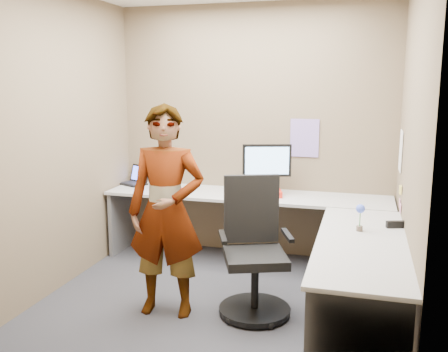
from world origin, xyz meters
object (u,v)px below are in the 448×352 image
(office_chair, at_px, (254,259))
(person, at_px, (166,211))
(desk, at_px, (278,225))
(monitor, at_px, (267,163))

(office_chair, xyz_separation_m, person, (-0.68, -0.20, 0.41))
(desk, height_order, office_chair, office_chair)
(monitor, xyz_separation_m, office_chair, (0.12, -1.13, -0.62))
(monitor, height_order, office_chair, monitor)
(monitor, relative_size, office_chair, 0.44)
(monitor, height_order, person, person)
(office_chair, relative_size, person, 0.64)
(desk, xyz_separation_m, office_chair, (-0.10, -0.56, -0.14))
(office_chair, bearing_deg, desk, 58.57)
(desk, distance_m, office_chair, 0.59)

